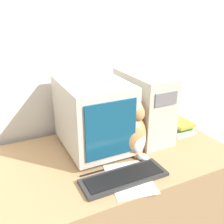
% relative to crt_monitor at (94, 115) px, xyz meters
% --- Properties ---
extents(wall_back, '(7.00, 0.05, 2.50)m').
position_rel_crt_monitor_xyz_m(wall_back, '(0.02, 0.34, 0.32)').
color(wall_back, silver).
rests_on(wall_back, ground_plane).
extents(desk, '(1.48, 0.80, 0.71)m').
position_rel_crt_monitor_xyz_m(desk, '(0.02, -0.13, -0.57)').
color(desk, tan).
rests_on(desk, ground_plane).
extents(crt_monitor, '(0.36, 0.49, 0.42)m').
position_rel_crt_monitor_xyz_m(crt_monitor, '(0.00, 0.00, 0.00)').
color(crt_monitor, beige).
rests_on(crt_monitor, desk).
extents(computer_tower, '(0.21, 0.46, 0.43)m').
position_rel_crt_monitor_xyz_m(computer_tower, '(0.36, 0.01, -0.01)').
color(computer_tower, beige).
rests_on(computer_tower, desk).
extents(keyboard, '(0.45, 0.16, 0.02)m').
position_rel_crt_monitor_xyz_m(keyboard, '(0.01, -0.37, -0.21)').
color(keyboard, '#2D2D2D').
rests_on(keyboard, desk).
extents(cat, '(0.30, 0.24, 0.33)m').
position_rel_crt_monitor_xyz_m(cat, '(0.17, -0.18, -0.08)').
color(cat, '#B7844C').
rests_on(cat, desk).
extents(book_stack, '(0.16, 0.21, 0.08)m').
position_rel_crt_monitor_xyz_m(book_stack, '(0.60, -0.06, -0.18)').
color(book_stack, beige).
rests_on(book_stack, desk).
extents(pen, '(0.14, 0.01, 0.01)m').
position_rel_crt_monitor_xyz_m(pen, '(-0.12, -0.26, -0.21)').
color(pen, black).
rests_on(pen, desk).
extents(paper_sheet, '(0.26, 0.33, 0.00)m').
position_rel_crt_monitor_xyz_m(paper_sheet, '(0.03, -0.38, -0.22)').
color(paper_sheet, white).
rests_on(paper_sheet, desk).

